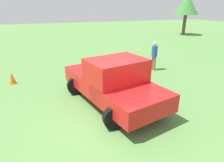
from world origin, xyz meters
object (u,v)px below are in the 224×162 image
pickup_truck (114,81)px  person_bystander (154,54)px  traffic_cone (12,78)px  tree_far_center (187,5)px

pickup_truck → person_bystander: bearing=-62.0°
pickup_truck → traffic_cone: 5.33m
person_bystander → traffic_cone: 7.56m
pickup_truck → person_bystander: (3.68, 3.13, 0.00)m
pickup_truck → tree_far_center: size_ratio=1.01×
tree_far_center → traffic_cone: bearing=-150.1°
pickup_truck → tree_far_center: tree_far_center is taller
pickup_truck → traffic_cone: (-3.83, 3.64, -0.65)m
pickup_truck → person_bystander: size_ratio=2.96×
pickup_truck → tree_far_center: 21.29m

